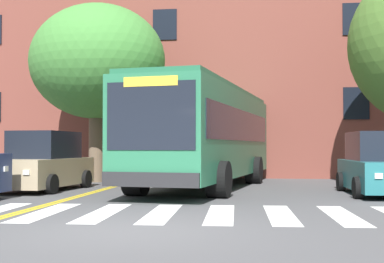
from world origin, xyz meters
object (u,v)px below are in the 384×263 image
(car_teal_far_lane, at_px, (379,166))
(street_tree_curbside_small, at_px, (97,63))
(car_tan_near_lane, at_px, (45,163))
(city_bus, at_px, (207,133))
(car_red_behind_bus, at_px, (230,153))

(car_teal_far_lane, bearing_deg, street_tree_curbside_small, 155.93)
(car_tan_near_lane, relative_size, car_teal_far_lane, 1.02)
(city_bus, height_order, car_tan_near_lane, city_bus)
(car_tan_near_lane, relative_size, street_tree_curbside_small, 0.53)
(city_bus, relative_size, car_tan_near_lane, 2.68)
(car_teal_far_lane, xyz_separation_m, street_tree_curbside_small, (-9.96, 4.45, 3.94))
(car_red_behind_bus, bearing_deg, street_tree_curbside_small, -128.80)
(car_tan_near_lane, xyz_separation_m, car_teal_far_lane, (10.39, -0.30, -0.03))
(city_bus, distance_m, car_teal_far_lane, 5.75)
(street_tree_curbside_small, bearing_deg, city_bus, -27.55)
(car_red_behind_bus, bearing_deg, city_bus, -92.13)
(car_tan_near_lane, bearing_deg, car_red_behind_bus, 62.37)
(city_bus, bearing_deg, street_tree_curbside_small, 152.45)
(car_red_behind_bus, xyz_separation_m, street_tree_curbside_small, (-4.99, -6.21, 3.73))
(city_bus, height_order, street_tree_curbside_small, street_tree_curbside_small)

